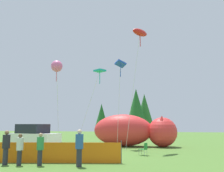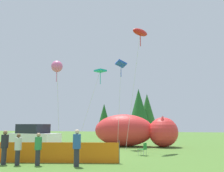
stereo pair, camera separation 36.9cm
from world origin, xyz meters
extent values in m
plane|color=#4C752D|center=(0.00, 0.00, 0.00)|extent=(120.00, 120.00, 0.00)
cube|color=white|center=(-4.43, 0.88, 0.84)|extent=(4.32, 2.58, 1.19)
cube|color=#1E232D|center=(-4.63, 0.92, 1.79)|extent=(2.52, 2.05, 0.71)
cylinder|color=black|center=(-3.03, 1.44, 0.29)|extent=(0.62, 0.36, 0.58)
cylinder|color=black|center=(-3.40, -0.23, 0.29)|extent=(0.62, 0.36, 0.58)
cylinder|color=black|center=(-5.47, 1.98, 0.29)|extent=(0.62, 0.36, 0.58)
cylinder|color=black|center=(-5.84, 0.31, 0.29)|extent=(0.62, 0.36, 0.58)
cube|color=#267F33|center=(4.13, 0.78, 0.41)|extent=(0.62, 0.62, 0.03)
cube|color=#267F33|center=(4.35, 0.70, 0.63)|extent=(0.18, 0.45, 0.44)
cylinder|color=#A5A5AD|center=(3.86, 0.65, 0.20)|extent=(0.02, 0.02, 0.41)
cylinder|color=#A5A5AD|center=(4.00, 1.04, 0.20)|extent=(0.02, 0.02, 0.41)
cylinder|color=#A5A5AD|center=(4.25, 0.51, 0.20)|extent=(0.02, 0.02, 0.41)
cylinder|color=#A5A5AD|center=(4.39, 0.90, 0.20)|extent=(0.02, 0.02, 0.41)
ellipsoid|color=red|center=(1.28, 7.68, 1.57)|extent=(6.01, 3.46, 3.13)
ellipsoid|color=yellow|center=(1.28, 7.68, 0.86)|extent=(3.86, 2.56, 1.41)
sphere|color=red|center=(5.13, 7.90, 1.41)|extent=(2.82, 2.82, 2.82)
cone|color=red|center=(5.13, 8.61, 2.54)|extent=(0.79, 0.79, 0.85)
cone|color=red|center=(5.13, 7.20, 2.54)|extent=(0.79, 0.79, 0.85)
cube|color=orange|center=(0.02, -3.88, 0.56)|extent=(6.84, 1.57, 1.12)
cylinder|color=#4C4C51|center=(3.43, -3.11, 0.61)|extent=(0.05, 0.05, 1.23)
cylinder|color=#2D2D38|center=(-2.42, -5.17, 0.43)|extent=(0.27, 0.27, 0.85)
cylinder|color=#26262D|center=(-2.42, -5.17, 1.21)|extent=(0.39, 0.39, 0.71)
sphere|color=#8C6647|center=(-2.42, -5.17, 1.68)|extent=(0.23, 0.23, 0.23)
cylinder|color=#2D2D38|center=(-1.59, -5.15, 0.39)|extent=(0.24, 0.24, 0.77)
cylinder|color=silver|center=(-1.59, -5.15, 1.09)|extent=(0.35, 0.35, 0.64)
sphere|color=brown|center=(-1.59, -5.15, 1.52)|extent=(0.21, 0.21, 0.21)
cylinder|color=#2D2D38|center=(1.60, -4.76, 0.44)|extent=(0.28, 0.28, 0.88)
cylinder|color=#2D59A5|center=(1.60, -4.76, 1.25)|extent=(0.41, 0.41, 0.74)
sphere|color=beige|center=(1.60, -4.76, 1.74)|extent=(0.24, 0.24, 0.24)
cylinder|color=#2D2D38|center=(-0.52, -4.94, 0.40)|extent=(0.25, 0.25, 0.79)
cylinder|color=#338C4C|center=(-0.52, -4.94, 1.13)|extent=(0.36, 0.36, 0.66)
sphere|color=tan|center=(-0.52, -4.94, 1.56)|extent=(0.22, 0.22, 0.22)
cylinder|color=silver|center=(-1.50, 5.07, 3.63)|extent=(2.05, 0.83, 7.26)
cube|color=#19B2B2|center=(-0.49, 5.48, 7.25)|extent=(1.21, 1.21, 0.20)
cylinder|color=#19B2B2|center=(-0.49, 5.48, 6.55)|extent=(0.06, 0.06, 1.20)
cylinder|color=silver|center=(-3.28, 2.47, 3.47)|extent=(0.48, 1.81, 6.95)
sphere|color=pink|center=(-3.06, 1.57, 6.95)|extent=(0.96, 0.96, 0.96)
cylinder|color=pink|center=(-3.06, 1.57, 6.25)|extent=(0.06, 0.06, 1.20)
cylinder|color=silver|center=(1.30, 5.77, 3.98)|extent=(0.28, 0.53, 7.95)
cube|color=blue|center=(1.42, 6.02, 7.95)|extent=(1.27, 1.21, 0.68)
cylinder|color=blue|center=(1.42, 6.02, 7.25)|extent=(0.06, 0.06, 1.20)
cylinder|color=silver|center=(2.96, 4.05, 5.16)|extent=(1.30, 0.80, 10.33)
ellipsoid|color=red|center=(3.59, 4.43, 10.33)|extent=(1.46, 2.26, 0.81)
cylinder|color=red|center=(3.59, 4.43, 9.63)|extent=(0.06, 0.06, 1.20)
cylinder|color=brown|center=(-7.56, 29.69, 0.73)|extent=(0.47, 0.47, 1.47)
cone|color=#236028|center=(-7.56, 29.69, 3.82)|extent=(2.58, 2.58, 4.70)
cylinder|color=brown|center=(-0.72, 29.59, 1.06)|extent=(0.68, 0.68, 2.12)
cone|color=#236028|center=(-0.72, 29.59, 5.50)|extent=(3.72, 3.72, 6.77)
cylinder|color=brown|center=(0.39, 33.27, 0.99)|extent=(0.63, 0.63, 1.98)
cone|color=#2D6B2D|center=(0.39, 33.27, 5.15)|extent=(3.49, 3.49, 6.34)
camera|label=1|loc=(6.44, -16.99, 2.09)|focal=40.00mm
camera|label=2|loc=(6.79, -16.89, 2.09)|focal=40.00mm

